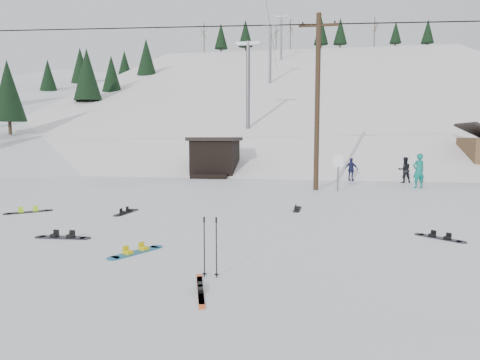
# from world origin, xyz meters

# --- Properties ---
(ground) EXTENTS (200.00, 200.00, 0.00)m
(ground) POSITION_xyz_m (0.00, 0.00, 0.00)
(ground) COLOR silver
(ground) RESTS_ON ground
(ski_slope) EXTENTS (60.00, 85.24, 65.97)m
(ski_slope) POSITION_xyz_m (0.00, 55.00, -12.00)
(ski_slope) COLOR white
(ski_slope) RESTS_ON ground
(ridge_left) EXTENTS (47.54, 95.03, 58.38)m
(ridge_left) POSITION_xyz_m (-36.00, 48.00, -11.00)
(ridge_left) COLOR silver
(ridge_left) RESTS_ON ground
(treeline_left) EXTENTS (20.00, 64.00, 10.00)m
(treeline_left) POSITION_xyz_m (-34.00, 40.00, 0.00)
(treeline_left) COLOR black
(treeline_left) RESTS_ON ground
(treeline_crest) EXTENTS (50.00, 6.00, 10.00)m
(treeline_crest) POSITION_xyz_m (0.00, 86.00, 0.00)
(treeline_crest) COLOR black
(treeline_crest) RESTS_ON ski_slope
(utility_pole) EXTENTS (2.00, 0.26, 9.00)m
(utility_pole) POSITION_xyz_m (2.00, 14.00, 4.68)
(utility_pole) COLOR #3A2819
(utility_pole) RESTS_ON ground
(trail_sign) EXTENTS (0.50, 0.09, 1.85)m
(trail_sign) POSITION_xyz_m (3.10, 13.58, 1.27)
(trail_sign) COLOR #595B60
(trail_sign) RESTS_ON ground
(lift_hut) EXTENTS (3.40, 4.10, 2.75)m
(lift_hut) POSITION_xyz_m (-5.00, 20.94, 1.36)
(lift_hut) COLOR black
(lift_hut) RESTS_ON ground
(lift_tower_near) EXTENTS (2.20, 0.36, 8.00)m
(lift_tower_near) POSITION_xyz_m (-4.00, 30.00, 7.86)
(lift_tower_near) COLOR #595B60
(lift_tower_near) RESTS_ON ski_slope
(lift_tower_mid) EXTENTS (2.20, 0.36, 8.00)m
(lift_tower_mid) POSITION_xyz_m (-4.00, 50.00, 14.36)
(lift_tower_mid) COLOR #595B60
(lift_tower_mid) RESTS_ON ski_slope
(lift_tower_far) EXTENTS (2.20, 0.36, 8.00)m
(lift_tower_far) POSITION_xyz_m (-4.00, 70.00, 20.86)
(lift_tower_far) COLOR #595B60
(lift_tower_far) RESTS_ON ski_slope
(hero_snowboard) EXTENTS (0.91, 1.44, 0.11)m
(hero_snowboard) POSITION_xyz_m (-2.37, 0.85, 0.03)
(hero_snowboard) COLOR #166691
(hero_snowboard) RESTS_ON ground
(hero_skis) EXTENTS (0.60, 1.71, 0.09)m
(hero_skis) POSITION_xyz_m (-0.19, -1.34, 0.03)
(hero_skis) COLOR #D94516
(hero_skis) RESTS_ON ground
(ski_poles) EXTENTS (0.33, 0.09, 1.21)m
(ski_poles) POSITION_xyz_m (-0.18, -0.58, 0.62)
(ski_poles) COLOR black
(ski_poles) RESTS_ON ground
(board_scatter_a) EXTENTS (1.61, 0.36, 0.11)m
(board_scatter_a) POSITION_xyz_m (-4.98, 1.94, 0.03)
(board_scatter_a) COLOR black
(board_scatter_a) RESTS_ON ground
(board_scatter_b) EXTENTS (0.40, 1.54, 0.11)m
(board_scatter_b) POSITION_xyz_m (-4.91, 5.90, 0.03)
(board_scatter_b) COLOR black
(board_scatter_b) RESTS_ON ground
(board_scatter_c) EXTENTS (1.33, 1.24, 0.12)m
(board_scatter_c) POSITION_xyz_m (-8.52, 5.40, 0.03)
(board_scatter_c) COLOR black
(board_scatter_c) RESTS_ON ground
(board_scatter_d) EXTENTS (1.15, 1.02, 0.10)m
(board_scatter_d) POSITION_xyz_m (5.27, 3.61, 0.03)
(board_scatter_d) COLOR black
(board_scatter_d) RESTS_ON ground
(board_scatter_f) EXTENTS (0.32, 1.38, 0.10)m
(board_scatter_f) POSITION_xyz_m (1.25, 7.66, 0.02)
(board_scatter_f) COLOR black
(board_scatter_f) RESTS_ON ground
(skier_teal) EXTENTS (0.80, 0.68, 1.88)m
(skier_teal) POSITION_xyz_m (7.50, 15.73, 0.94)
(skier_teal) COLOR #0B7063
(skier_teal) RESTS_ON ground
(skier_dark) EXTENTS (0.82, 0.68, 1.56)m
(skier_dark) POSITION_xyz_m (7.32, 18.42, 0.78)
(skier_dark) COLOR black
(skier_dark) RESTS_ON ground
(skier_navy) EXTENTS (0.92, 0.69, 1.45)m
(skier_navy) POSITION_xyz_m (4.24, 19.00, 0.72)
(skier_navy) COLOR #1C1E48
(skier_navy) RESTS_ON ground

